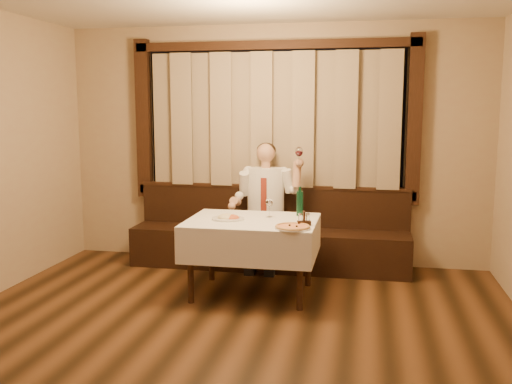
% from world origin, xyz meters
% --- Properties ---
extents(room, '(5.01, 6.01, 2.81)m').
position_xyz_m(room, '(-0.00, 0.97, 1.50)').
color(room, black).
rests_on(room, ground).
extents(banquette, '(3.20, 0.61, 0.94)m').
position_xyz_m(banquette, '(0.00, 2.72, 0.31)').
color(banquette, black).
rests_on(banquette, ground).
extents(dining_table, '(1.27, 0.97, 0.76)m').
position_xyz_m(dining_table, '(0.00, 1.70, 0.65)').
color(dining_table, black).
rests_on(dining_table, ground).
extents(pizza, '(0.33, 0.33, 0.04)m').
position_xyz_m(pizza, '(0.44, 1.36, 0.77)').
color(pizza, white).
rests_on(pizza, dining_table).
extents(pasta_red, '(0.25, 0.25, 0.09)m').
position_xyz_m(pasta_red, '(-0.20, 1.65, 0.79)').
color(pasta_red, white).
rests_on(pasta_red, dining_table).
extents(pasta_cream, '(0.29, 0.29, 0.10)m').
position_xyz_m(pasta_cream, '(-0.25, 1.65, 0.80)').
color(pasta_cream, white).
rests_on(pasta_cream, dining_table).
extents(green_bottle, '(0.07, 0.07, 0.31)m').
position_xyz_m(green_bottle, '(0.43, 2.00, 0.89)').
color(green_bottle, '#125433').
rests_on(green_bottle, dining_table).
extents(table_wine_glass, '(0.07, 0.07, 0.20)m').
position_xyz_m(table_wine_glass, '(0.15, 1.85, 0.90)').
color(table_wine_glass, white).
rests_on(table_wine_glass, dining_table).
extents(cruet_caddy, '(0.14, 0.09, 0.13)m').
position_xyz_m(cruet_caddy, '(0.53, 1.52, 0.80)').
color(cruet_caddy, black).
rests_on(cruet_caddy, dining_table).
extents(seated_man, '(0.80, 0.60, 1.44)m').
position_xyz_m(seated_man, '(-0.04, 2.63, 0.84)').
color(seated_man, black).
rests_on(seated_man, ground).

